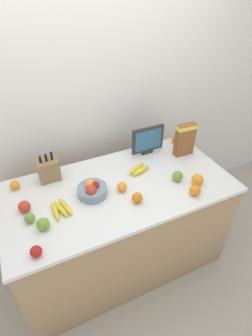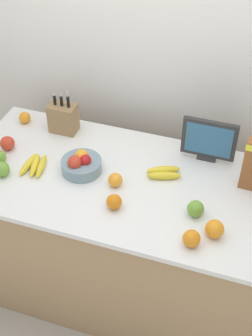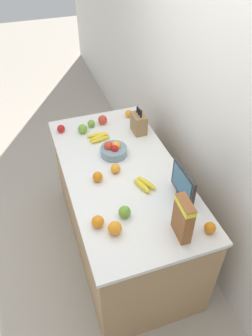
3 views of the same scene
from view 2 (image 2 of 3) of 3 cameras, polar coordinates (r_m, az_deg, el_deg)
The scene contains 17 objects.
ground_plane at distance 3.14m, azimuth -0.72°, elevation -13.60°, with size 14.00×14.00×0.00m, color #B2A899.
wall_back at distance 2.75m, azimuth 3.61°, elevation 13.59°, with size 9.00×0.06×2.60m.
counter at distance 2.79m, azimuth -0.80°, elevation -8.20°, with size 1.72×0.87×0.90m.
knife_block at distance 2.77m, azimuth -7.66°, elevation 6.07°, with size 0.16×0.11×0.28m.
small_monitor at distance 2.53m, azimuth 10.08°, elevation 3.37°, with size 0.29×0.03×0.26m.
fruit_bowl at distance 2.49m, azimuth -5.48°, elevation 0.50°, with size 0.22×0.22×0.12m.
banana_bunch_left at distance 2.47m, azimuth 4.61°, elevation -0.58°, with size 0.20×0.15×0.04m.
banana_bunch_right at distance 2.57m, azimuth -11.06°, elevation 0.34°, with size 0.13×0.20×0.04m.
apple_rightmost at distance 2.71m, azimuth -14.26°, elevation 2.93°, with size 0.08×0.08×0.08m, color red.
apple_front at distance 2.64m, azimuth -15.11°, elevation 1.32°, with size 0.07×0.07×0.07m, color #6B9E33.
apple_by_knife_block at distance 2.54m, azimuth -14.89°, elevation -0.16°, with size 0.08×0.08×0.08m, color #6B9E33.
apple_near_bananas at distance 2.27m, azimuth 8.48°, elevation -4.93°, with size 0.08×0.08×0.08m, color #6B9E33.
orange_front_left at distance 2.40m, azimuth -1.40°, elevation -1.45°, with size 0.08×0.08×0.08m, color orange.
orange_by_cereal at distance 2.28m, azimuth -1.47°, elevation -4.15°, with size 0.08×0.08×0.08m, color orange.
orange_mid_left at distance 2.19m, azimuth 10.74°, elevation -7.32°, with size 0.09×0.09×0.09m, color orange.
orange_mid_right at distance 2.91m, azimuth -12.25°, elevation 6.02°, with size 0.07×0.07×0.07m, color orange.
orange_front_center at distance 2.14m, azimuth 7.99°, elevation -8.51°, with size 0.08×0.08×0.08m, color orange.
Camera 2 is at (0.62, -1.71, 2.56)m, focal length 50.00 mm.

